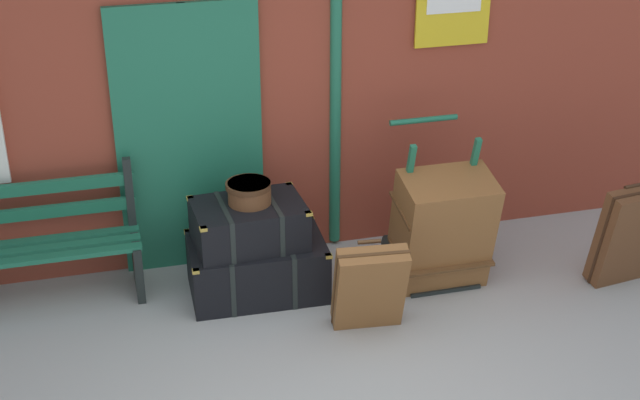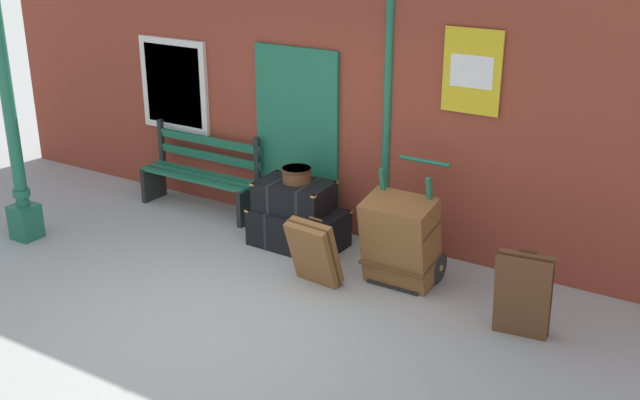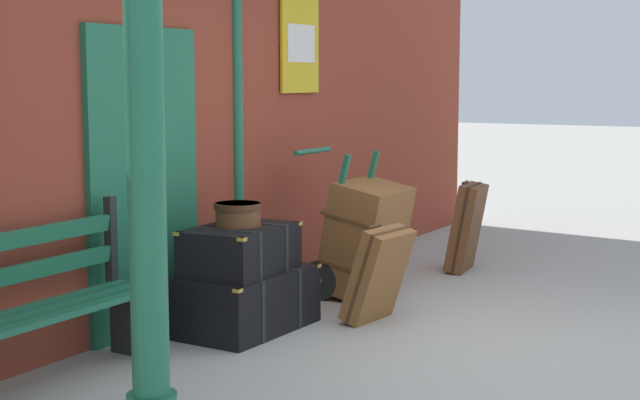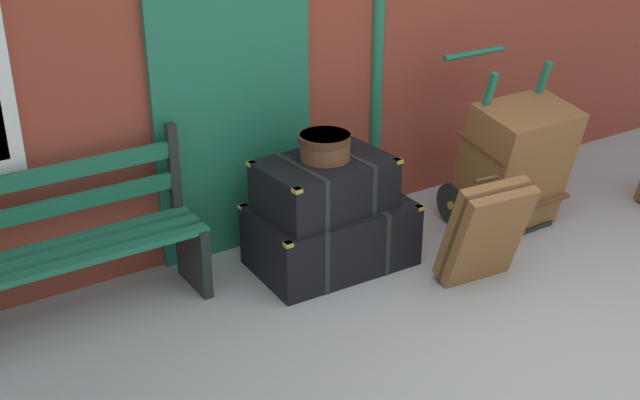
{
  "view_description": "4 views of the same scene",
  "coord_description": "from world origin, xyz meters",
  "px_view_note": "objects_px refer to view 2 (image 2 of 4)",
  "views": [
    {
      "loc": [
        -1.27,
        -4.01,
        3.72
      ],
      "look_at": [
        0.27,
        1.84,
        0.72
      ],
      "focal_mm": 51.64,
      "sensor_mm": 36.0,
      "label": 1
    },
    {
      "loc": [
        4.2,
        -4.77,
        3.63
      ],
      "look_at": [
        0.22,
        1.61,
        0.72
      ],
      "focal_mm": 43.81,
      "sensor_mm": 36.0,
      "label": 2
    },
    {
      "loc": [
        -5.64,
        -1.87,
        1.76
      ],
      "look_at": [
        0.32,
        1.56,
        0.88
      ],
      "focal_mm": 53.79,
      "sensor_mm": 36.0,
      "label": 3
    },
    {
      "loc": [
        -2.78,
        -1.97,
        2.61
      ],
      "look_at": [
        -0.5,
        1.56,
        0.65
      ],
      "focal_mm": 45.07,
      "sensor_mm": 36.0,
      "label": 4
    }
  ],
  "objects_px": {
    "lamp_post": "(13,139)",
    "porters_trolley": "(408,253)",
    "round_hatbox": "(297,174)",
    "suitcase_olive": "(314,253)",
    "large_brown_trunk": "(401,240)",
    "suitcase_brown": "(523,295)",
    "steamer_trunk_middle": "(294,196)",
    "platform_bench": "(201,175)",
    "steamer_trunk_base": "(299,228)"
  },
  "relations": [
    {
      "from": "steamer_trunk_base",
      "to": "steamer_trunk_middle",
      "type": "bearing_deg",
      "value": -178.42
    },
    {
      "from": "steamer_trunk_middle",
      "to": "large_brown_trunk",
      "type": "height_order",
      "value": "large_brown_trunk"
    },
    {
      "from": "round_hatbox",
      "to": "suitcase_olive",
      "type": "distance_m",
      "value": 1.12
    },
    {
      "from": "steamer_trunk_base",
      "to": "round_hatbox",
      "type": "xyz_separation_m",
      "value": [
        -0.03,
        0.02,
        0.62
      ]
    },
    {
      "from": "large_brown_trunk",
      "to": "suitcase_brown",
      "type": "height_order",
      "value": "large_brown_trunk"
    },
    {
      "from": "suitcase_brown",
      "to": "steamer_trunk_base",
      "type": "bearing_deg",
      "value": 167.93
    },
    {
      "from": "suitcase_brown",
      "to": "lamp_post",
      "type": "bearing_deg",
      "value": -170.81
    },
    {
      "from": "round_hatbox",
      "to": "porters_trolley",
      "type": "xyz_separation_m",
      "value": [
        1.4,
        -0.09,
        -0.56
      ]
    },
    {
      "from": "steamer_trunk_middle",
      "to": "large_brown_trunk",
      "type": "relative_size",
      "value": 0.89
    },
    {
      "from": "lamp_post",
      "to": "suitcase_brown",
      "type": "distance_m",
      "value": 5.6
    },
    {
      "from": "steamer_trunk_middle",
      "to": "large_brown_trunk",
      "type": "distance_m",
      "value": 1.44
    },
    {
      "from": "platform_bench",
      "to": "suitcase_olive",
      "type": "xyz_separation_m",
      "value": [
        2.28,
        -1.01,
        -0.09
      ]
    },
    {
      "from": "round_hatbox",
      "to": "porters_trolley",
      "type": "height_order",
      "value": "porters_trolley"
    },
    {
      "from": "platform_bench",
      "to": "steamer_trunk_base",
      "type": "relative_size",
      "value": 1.55
    },
    {
      "from": "steamer_trunk_middle",
      "to": "round_hatbox",
      "type": "distance_m",
      "value": 0.26
    },
    {
      "from": "steamer_trunk_base",
      "to": "large_brown_trunk",
      "type": "height_order",
      "value": "large_brown_trunk"
    },
    {
      "from": "steamer_trunk_base",
      "to": "lamp_post",
      "type": "bearing_deg",
      "value": -151.88
    },
    {
      "from": "porters_trolley",
      "to": "suitcase_olive",
      "type": "relative_size",
      "value": 1.66
    },
    {
      "from": "round_hatbox",
      "to": "suitcase_olive",
      "type": "bearing_deg",
      "value": -46.98
    },
    {
      "from": "lamp_post",
      "to": "round_hatbox",
      "type": "xyz_separation_m",
      "value": [
        2.72,
        1.49,
        -0.34
      ]
    },
    {
      "from": "large_brown_trunk",
      "to": "suitcase_olive",
      "type": "bearing_deg",
      "value": -146.58
    },
    {
      "from": "round_hatbox",
      "to": "platform_bench",
      "type": "bearing_deg",
      "value": 170.44
    },
    {
      "from": "lamp_post",
      "to": "porters_trolley",
      "type": "relative_size",
      "value": 2.61
    },
    {
      "from": "steamer_trunk_base",
      "to": "suitcase_olive",
      "type": "bearing_deg",
      "value": -47.5
    },
    {
      "from": "suitcase_brown",
      "to": "suitcase_olive",
      "type": "relative_size",
      "value": 1.16
    },
    {
      "from": "suitcase_olive",
      "to": "porters_trolley",
      "type": "bearing_deg",
      "value": 42.28
    },
    {
      "from": "suitcase_olive",
      "to": "steamer_trunk_base",
      "type": "bearing_deg",
      "value": 132.5
    },
    {
      "from": "round_hatbox",
      "to": "large_brown_trunk",
      "type": "bearing_deg",
      "value": -10.79
    },
    {
      "from": "steamer_trunk_middle",
      "to": "suitcase_olive",
      "type": "xyz_separation_m",
      "value": [
        0.7,
        -0.71,
        -0.23
      ]
    },
    {
      "from": "large_brown_trunk",
      "to": "suitcase_brown",
      "type": "xyz_separation_m",
      "value": [
        1.36,
        -0.34,
        -0.07
      ]
    },
    {
      "from": "lamp_post",
      "to": "platform_bench",
      "type": "distance_m",
      "value": 2.21
    },
    {
      "from": "lamp_post",
      "to": "steamer_trunk_middle",
      "type": "relative_size",
      "value": 3.68
    },
    {
      "from": "lamp_post",
      "to": "platform_bench",
      "type": "bearing_deg",
      "value": 57.46
    },
    {
      "from": "lamp_post",
      "to": "porters_trolley",
      "type": "distance_m",
      "value": 4.45
    },
    {
      "from": "porters_trolley",
      "to": "suitcase_olive",
      "type": "distance_m",
      "value": 0.97
    },
    {
      "from": "steamer_trunk_middle",
      "to": "round_hatbox",
      "type": "height_order",
      "value": "round_hatbox"
    },
    {
      "from": "steamer_trunk_middle",
      "to": "lamp_post",
      "type": "bearing_deg",
      "value": -151.48
    },
    {
      "from": "lamp_post",
      "to": "large_brown_trunk",
      "type": "xyz_separation_m",
      "value": [
        4.12,
        1.22,
        -0.7
      ]
    },
    {
      "from": "steamer_trunk_base",
      "to": "suitcase_brown",
      "type": "height_order",
      "value": "suitcase_brown"
    },
    {
      "from": "porters_trolley",
      "to": "suitcase_brown",
      "type": "distance_m",
      "value": 1.46
    },
    {
      "from": "steamer_trunk_base",
      "to": "porters_trolley",
      "type": "bearing_deg",
      "value": -2.75
    },
    {
      "from": "platform_bench",
      "to": "large_brown_trunk",
      "type": "relative_size",
      "value": 1.69
    },
    {
      "from": "suitcase_olive",
      "to": "lamp_post",
      "type": "bearing_deg",
      "value": -167.53
    },
    {
      "from": "steamer_trunk_middle",
      "to": "suitcase_olive",
      "type": "relative_size",
      "value": 1.18
    },
    {
      "from": "steamer_trunk_base",
      "to": "steamer_trunk_middle",
      "type": "height_order",
      "value": "steamer_trunk_middle"
    },
    {
      "from": "large_brown_trunk",
      "to": "suitcase_brown",
      "type": "relative_size",
      "value": 1.15
    },
    {
      "from": "platform_bench",
      "to": "porters_trolley",
      "type": "bearing_deg",
      "value": -6.8
    },
    {
      "from": "steamer_trunk_middle",
      "to": "suitcase_brown",
      "type": "distance_m",
      "value": 2.84
    },
    {
      "from": "round_hatbox",
      "to": "large_brown_trunk",
      "type": "xyz_separation_m",
      "value": [
        1.4,
        -0.27,
        -0.36
      ]
    },
    {
      "from": "lamp_post",
      "to": "suitcase_olive",
      "type": "relative_size",
      "value": 4.34
    }
  ]
}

